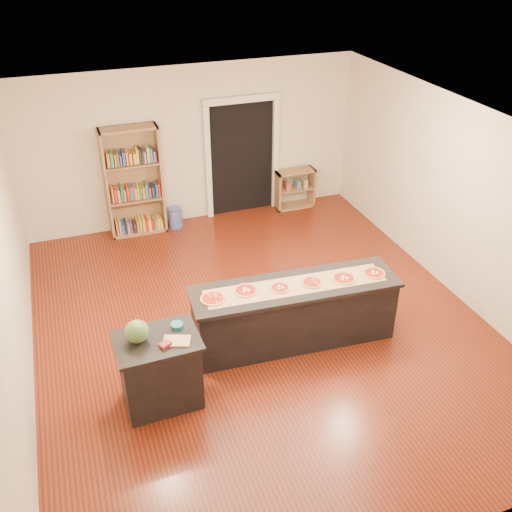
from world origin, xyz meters
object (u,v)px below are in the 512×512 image
object	(u,v)px
side_counter	(160,371)
bookshelf	(134,182)
watermelon	(137,332)
waste_bin	(175,217)
kitchen_island	(294,313)
low_shelf	(295,188)

from	to	relation	value
side_counter	bookshelf	world-z (taller)	bookshelf
side_counter	watermelon	size ratio (longest dim) A/B	3.57
side_counter	waste_bin	distance (m)	4.37
kitchen_island	side_counter	xyz separation A→B (m)	(-1.87, -0.51, 0.02)
bookshelf	waste_bin	xyz separation A→B (m)	(0.66, -0.03, -0.78)
kitchen_island	side_counter	size ratio (longest dim) A/B	2.89
side_counter	waste_bin	bearing A→B (deg)	73.85
bookshelf	watermelon	world-z (taller)	bookshelf
side_counter	waste_bin	size ratio (longest dim) A/B	2.49
side_counter	low_shelf	xyz separation A→B (m)	(3.48, 4.25, -0.08)
low_shelf	watermelon	distance (m)	5.62
kitchen_island	bookshelf	xyz separation A→B (m)	(-1.41, 3.74, 0.52)
side_counter	bookshelf	distance (m)	4.30
side_counter	low_shelf	bearing A→B (deg)	49.47
side_counter	bookshelf	bearing A→B (deg)	82.55
watermelon	side_counter	bearing A→B (deg)	-11.82
watermelon	waste_bin	bearing A→B (deg)	72.56
low_shelf	waste_bin	bearing A→B (deg)	-178.98
side_counter	waste_bin	world-z (taller)	side_counter
bookshelf	kitchen_island	bearing A→B (deg)	-69.31
kitchen_island	low_shelf	distance (m)	4.08
side_counter	kitchen_island	bearing A→B (deg)	13.85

